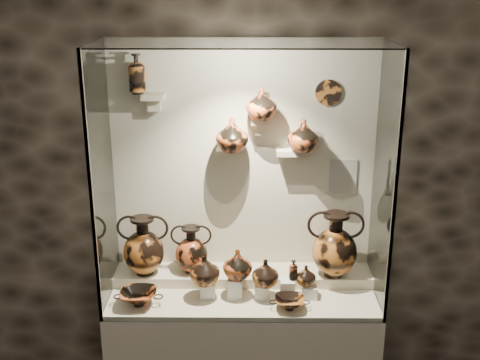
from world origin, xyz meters
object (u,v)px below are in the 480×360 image
Objects in this scene: amphora_left at (144,246)px; jug_a at (205,269)px; ovoid_vase_b at (262,104)px; ovoid_vase_c at (303,135)px; jug_b at (238,264)px; ovoid_vase_a at (232,135)px; lekythos_tall at (137,71)px; amphora_right at (335,245)px; kylix_left at (138,296)px; jug_c at (265,273)px; amphora_mid at (191,249)px; lekythos_small at (293,269)px; jug_e at (306,275)px; kylix_right at (290,302)px.

jug_a is (0.41, -0.20, -0.07)m from amphora_left.
ovoid_vase_c is (0.26, -0.00, -0.20)m from ovoid_vase_b.
jug_b is 0.90× the size of ovoid_vase_a.
ovoid_vase_b is at bearing 55.42° from jug_b.
lekythos_tall reaches higher than amphora_left.
amphora_left is at bearing 160.99° from jug_b.
jug_a is 0.72× the size of lekythos_tall.
jug_a is at bearing -163.29° from amphora_right.
lekythos_tall is at bearing 150.85° from jug_a.
kylix_left is (-1.23, -0.27, -0.23)m from amphora_right.
amphora_left is 0.81m from jug_c.
jug_a is 1.28m from lekythos_tall.
jug_a is (-0.83, -0.18, -0.09)m from amphora_right.
ovoid_vase_a is (0.17, 0.25, 0.79)m from jug_a.
amphora_mid is 1.51× the size of ovoid_vase_a.
ovoid_vase_b reaches higher than kylix_left.
jug_b is at bearing -47.02° from amphora_mid.
kylix_left is (-0.95, -0.11, -0.14)m from lekythos_small.
jug_e is 0.65× the size of ovoid_vase_c.
lekythos_tall is at bearing 153.44° from amphora_mid.
jug_e is at bearing -137.94° from amphora_right.
jug_a is at bearing -24.89° from lekythos_tall.
ovoid_vase_c reaches higher than amphora_mid.
lekythos_small is (0.55, 0.02, -0.00)m from jug_a.
ovoid_vase_a is (-0.66, 0.07, 0.71)m from amphora_right.
ovoid_vase_c is at bearing 72.31° from lekythos_small.
kylix_left is at bearing -156.09° from ovoid_vase_b.
kylix_left is at bearing 168.10° from kylix_right.
ovoid_vase_c is at bearing -10.86° from amphora_mid.
amphora_left is 1.88× the size of ovoid_vase_a.
ovoid_vase_a is at bearing 12.72° from amphora_left.
jug_a is 0.38m from jug_c.
ovoid_vase_a is at bearing 178.06° from amphora_right.
jug_b is at bearing -4.60° from kylix_left.
jug_c is 1.46m from lekythos_tall.
jug_e is 0.87m from ovoid_vase_c.
kylix_right is 1.02m from ovoid_vase_c.
ovoid_vase_b reaches higher than kylix_right.
lekythos_small is (0.35, 0.00, -0.03)m from jug_b.
jug_b is at bearing 145.10° from kylix_right.
ovoid_vase_a is at bearing 157.81° from jug_e.
lekythos_tall is at bearing 178.86° from amphora_right.
jug_b is at bearing -8.72° from amphora_left.
amphora_left is at bearing 151.34° from kylix_right.
kylix_right is at bearing -17.43° from kylix_left.
amphora_left is 0.64m from jug_b.
ovoid_vase_b is (-0.48, 0.08, 0.90)m from amphora_right.
kylix_left is at bearing -127.11° from ovoid_vase_a.
lekythos_tall is (-0.00, 0.10, 1.11)m from amphora_left.
amphora_right is 1.50× the size of kylix_left.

